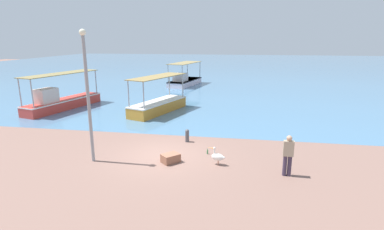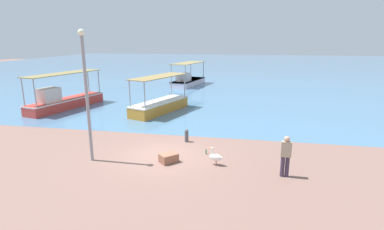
{
  "view_description": "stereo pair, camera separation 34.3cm",
  "coord_description": "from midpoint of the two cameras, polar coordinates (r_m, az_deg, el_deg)",
  "views": [
    {
      "loc": [
        3.53,
        -12.84,
        5.34
      ],
      "look_at": [
        0.81,
        3.6,
        1.09
      ],
      "focal_mm": 28.0,
      "sensor_mm": 36.0,
      "label": 1
    },
    {
      "loc": [
        3.87,
        -12.78,
        5.34
      ],
      "look_at": [
        0.81,
        3.6,
        1.09
      ],
      "focal_mm": 28.0,
      "sensor_mm": 36.0,
      "label": 2
    }
  ],
  "objects": [
    {
      "name": "harbor_water",
      "position": [
        61.16,
        5.95,
        9.24
      ],
      "size": [
        110.0,
        90.0,
        0.0
      ],
      "primitive_type": "cube",
      "color": "teal",
      "rests_on": "ground"
    },
    {
      "name": "pelican",
      "position": [
        13.14,
        4.15,
        -7.92
      ],
      "size": [
        0.8,
        0.4,
        0.8
      ],
      "color": "#E0997A",
      "rests_on": "ground"
    },
    {
      "name": "ground",
      "position": [
        14.36,
        -6.3,
        -7.59
      ],
      "size": [
        120.0,
        120.0,
        0.0
      ],
      "primitive_type": "plane",
      "color": "#816054"
    },
    {
      "name": "lamp_post",
      "position": [
        13.53,
        -19.97,
        4.47
      ],
      "size": [
        0.28,
        0.28,
        5.73
      ],
      "color": "gray",
      "rests_on": "ground"
    },
    {
      "name": "mooring_bollard",
      "position": [
        15.93,
        -1.55,
        -3.85
      ],
      "size": [
        0.21,
        0.21,
        0.69
      ],
      "color": "#47474C",
      "rests_on": "ground"
    },
    {
      "name": "fishing_boat_outer",
      "position": [
        35.41,
        -1.75,
        6.62
      ],
      "size": [
        3.26,
        6.3,
        2.63
      ],
      "color": "white",
      "rests_on": "harbor_water"
    },
    {
      "name": "cargo_crate",
      "position": [
        13.48,
        -4.84,
        -8.19
      ],
      "size": [
        0.92,
        0.92,
        0.38
      ],
      "primitive_type": "cube",
      "rotation": [
        0.0,
        0.0,
        0.79
      ],
      "color": "#925D46",
      "rests_on": "ground"
    },
    {
      "name": "fishing_boat_far_left",
      "position": [
        25.42,
        -23.99,
        2.48
      ],
      "size": [
        3.1,
        6.98,
        2.77
      ],
      "color": "#CF3C32",
      "rests_on": "harbor_water"
    },
    {
      "name": "fishing_boat_far_right",
      "position": [
        22.48,
        -6.87,
        1.98
      ],
      "size": [
        3.33,
        5.79,
        2.69
      ],
      "color": "orange",
      "rests_on": "harbor_water"
    },
    {
      "name": "glass_bottle",
      "position": [
        14.38,
        2.27,
        -7.03
      ],
      "size": [
        0.07,
        0.07,
        0.27
      ],
      "color": "#3F7F4C",
      "rests_on": "ground"
    },
    {
      "name": "fisherman_standing",
      "position": [
        12.46,
        17.06,
        -7.18
      ],
      "size": [
        0.41,
        0.24,
        1.69
      ],
      "color": "#3C2F45",
      "rests_on": "ground"
    }
  ]
}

